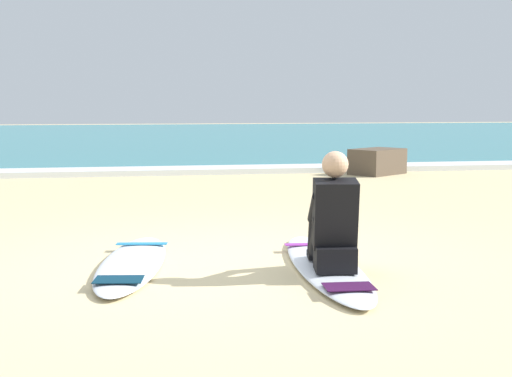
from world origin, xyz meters
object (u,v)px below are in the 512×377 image
(surfer_seated, at_px, (333,223))
(surfboard_main, at_px, (326,266))
(shoreline_rock, at_px, (377,161))
(surfboard_spare_near, at_px, (132,263))

(surfer_seated, bearing_deg, surfboard_main, 89.22)
(surfer_seated, height_order, shoreline_rock, surfer_seated)
(surfer_seated, distance_m, surfboard_spare_near, 1.76)
(surfboard_main, relative_size, surfer_seated, 2.69)
(shoreline_rock, bearing_deg, surfer_seated, -112.10)
(surfboard_main, xyz_separation_m, surfboard_spare_near, (-1.61, 0.38, 0.00))
(surfboard_main, height_order, shoreline_rock, shoreline_rock)
(surfboard_main, height_order, surfer_seated, surfer_seated)
(surfboard_main, distance_m, shoreline_rock, 7.97)
(surfboard_main, bearing_deg, shoreline_rock, 67.32)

